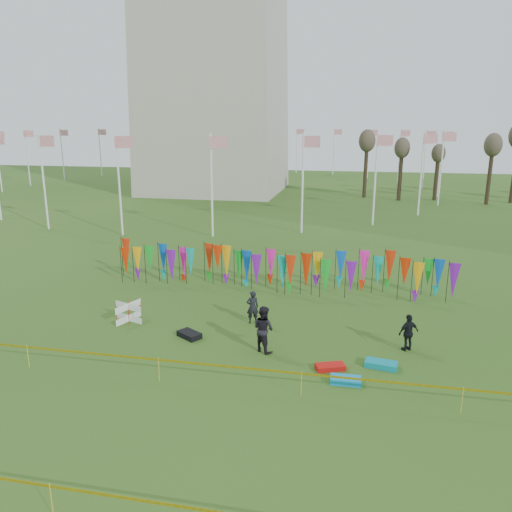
% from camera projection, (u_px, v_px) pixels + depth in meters
% --- Properties ---
extents(ground, '(160.00, 160.00, 0.00)m').
position_uv_depth(ground, '(229.00, 366.00, 18.47)').
color(ground, '#294A15').
rests_on(ground, ground).
extents(flagpole_ring, '(57.40, 56.16, 8.00)m').
position_uv_depth(flagpole_ring, '(217.00, 160.00, 65.59)').
color(flagpole_ring, white).
rests_on(flagpole_ring, ground).
extents(banner_row, '(18.64, 0.64, 2.16)m').
position_uv_depth(banner_row, '(276.00, 267.00, 26.61)').
color(banner_row, black).
rests_on(banner_row, ground).
extents(caution_tape_near, '(26.00, 0.02, 0.90)m').
position_uv_depth(caution_tape_near, '(211.00, 366.00, 16.78)').
color(caution_tape_near, '#DCC204').
rests_on(caution_tape_near, ground).
extents(caution_tape_far, '(26.00, 0.02, 0.90)m').
position_uv_depth(caution_tape_far, '(128.00, 500.00, 10.81)').
color(caution_tape_far, '#DCC204').
rests_on(caution_tape_far, ground).
extents(box_kite, '(0.80, 0.80, 0.88)m').
position_uv_depth(box_kite, '(129.00, 312.00, 22.47)').
color(box_kite, red).
rests_on(box_kite, ground).
extents(person_left, '(0.66, 0.59, 1.51)m').
position_uv_depth(person_left, '(253.00, 307.00, 22.23)').
color(person_left, black).
rests_on(person_left, ground).
extents(person_mid, '(1.06, 0.97, 1.86)m').
position_uv_depth(person_mid, '(264.00, 329.00, 19.44)').
color(person_mid, black).
rests_on(person_mid, ground).
extents(person_right, '(1.01, 0.89, 1.50)m').
position_uv_depth(person_right, '(408.00, 333.00, 19.52)').
color(person_right, black).
rests_on(person_right, ground).
extents(kite_bag_turquoise, '(1.06, 0.55, 0.21)m').
position_uv_depth(kite_bag_turquoise, '(346.00, 380.00, 17.20)').
color(kite_bag_turquoise, '#0D95CF').
rests_on(kite_bag_turquoise, ground).
extents(kite_bag_red, '(1.16, 0.83, 0.19)m').
position_uv_depth(kite_bag_red, '(330.00, 367.00, 18.15)').
color(kite_bag_red, red).
rests_on(kite_bag_red, ground).
extents(kite_bag_black, '(1.16, 1.03, 0.23)m').
position_uv_depth(kite_bag_black, '(189.00, 335.00, 20.88)').
color(kite_bag_black, black).
rests_on(kite_bag_black, ground).
extents(kite_bag_teal, '(1.23, 0.73, 0.22)m').
position_uv_depth(kite_bag_teal, '(381.00, 364.00, 18.32)').
color(kite_bag_teal, '#0B8D9E').
rests_on(kite_bag_teal, ground).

